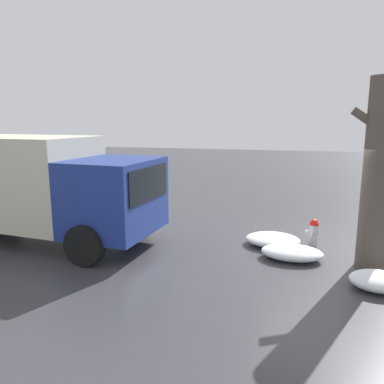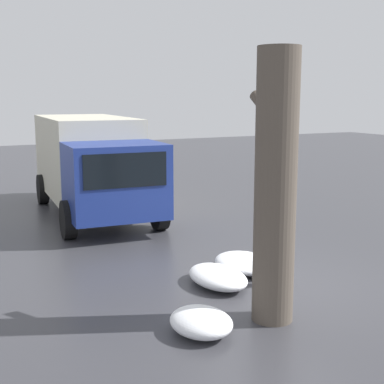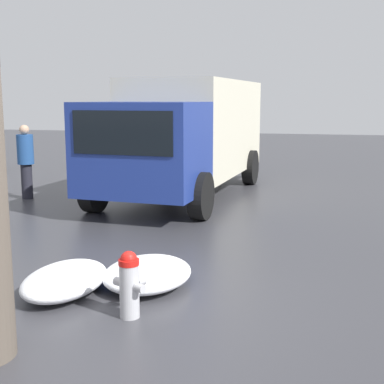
# 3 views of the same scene
# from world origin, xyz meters

# --- Properties ---
(ground_plane) EXTENTS (60.00, 60.00, 0.00)m
(ground_plane) POSITION_xyz_m (0.00, 0.00, 0.00)
(ground_plane) COLOR #38383D
(fire_hydrant) EXTENTS (0.34, 0.40, 0.71)m
(fire_hydrant) POSITION_xyz_m (0.01, -0.00, 0.36)
(fire_hydrant) COLOR #B7B7BC
(fire_hydrant) RESTS_ON ground_plane
(tree_trunk) EXTENTS (0.92, 0.60, 3.93)m
(tree_trunk) POSITION_xyz_m (-1.11, 0.98, 1.98)
(tree_trunk) COLOR brown
(tree_trunk) RESTS_ON ground_plane
(delivery_truck) EXTENTS (6.82, 2.91, 2.67)m
(delivery_truck) POSITION_xyz_m (7.16, 1.20, 1.47)
(delivery_truck) COLOR navy
(delivery_truck) RESTS_ON ground_plane
(snow_pile_by_hydrant) EXTENTS (1.36, 0.88, 0.31)m
(snow_pile_by_hydrant) POSITION_xyz_m (0.49, 0.98, 0.16)
(snow_pile_by_hydrant) COLOR white
(snow_pile_by_hydrant) RESTS_ON ground_plane
(snow_pile_curbside) EXTENTS (1.02, 0.84, 0.33)m
(snow_pile_curbside) POSITION_xyz_m (-1.06, 2.13, 0.16)
(snow_pile_curbside) COLOR white
(snow_pile_curbside) RESTS_ON ground_plane
(snow_pile_by_tree) EXTENTS (1.34, 1.04, 0.30)m
(snow_pile_by_tree) POSITION_xyz_m (0.96, 0.13, 0.15)
(snow_pile_by_tree) COLOR white
(snow_pile_by_tree) RESTS_ON ground_plane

